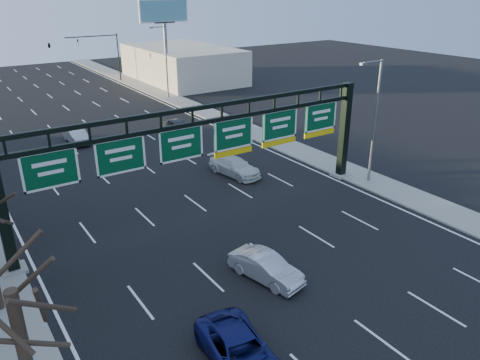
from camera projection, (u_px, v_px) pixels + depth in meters
ground at (289, 272)px, 24.01m from camera, size 160.00×160.00×0.00m
sidewalk_right at (260, 135)px, 45.90m from camera, size 3.00×120.00×0.12m
lane_markings at (137, 160)px, 39.32m from camera, size 21.60×120.00×0.01m
sign_gantry at (210, 145)px, 28.44m from camera, size 24.60×1.20×7.20m
building_right_distant at (183, 64)px, 71.63m from camera, size 12.00×20.00×5.00m
tree_near at (2, 256)px, 11.47m from camera, size 3.60×3.60×8.86m
streetlight_near at (374, 116)px, 33.08m from camera, size 2.15×0.22×9.00m
streetlight_far at (165, 58)px, 59.10m from camera, size 2.15×0.22×9.00m
billboard_right at (164, 22)px, 62.68m from camera, size 7.00×0.50×12.00m
traffic_signal_mast at (76, 47)px, 66.92m from camera, size 10.16×0.54×7.00m
car_blue_suv at (240, 352)px, 17.85m from camera, size 2.89×5.11×1.34m
car_silver_sedan at (266, 267)px, 23.24m from camera, size 2.27×4.24×1.33m
car_white_wagon at (234, 166)px, 36.16m from camera, size 2.70×4.94×1.36m
car_grey_far at (179, 128)px, 45.47m from camera, size 2.01×4.79×1.62m
car_silver_distant at (76, 135)px, 43.55m from camera, size 1.67×4.34×1.41m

